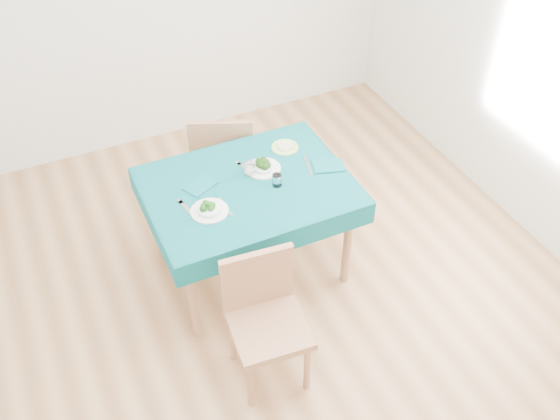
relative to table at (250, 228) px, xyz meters
name	(u,v)px	position (x,y,z in m)	size (l,w,h in m)	color
room_shell	(280,140)	(0.04, -0.39, 0.97)	(4.02, 4.52, 2.73)	#9B6A40
table	(250,228)	(0.00, 0.00, 0.00)	(1.29, 0.98, 0.76)	#085157
chair_near	(269,317)	(-0.24, -0.85, 0.15)	(0.42, 0.46, 1.06)	#986947
chair_far	(223,137)	(0.13, 0.81, 0.20)	(0.46, 0.51, 1.15)	#986947
bowl_near	(209,207)	(-0.31, -0.13, 0.41)	(0.23, 0.23, 0.07)	white
bowl_far	(263,165)	(0.15, 0.11, 0.41)	(0.23, 0.23, 0.07)	white
fork_near	(188,210)	(-0.42, -0.06, 0.38)	(0.03, 0.20, 0.00)	silver
knife_near	(225,206)	(-0.20, -0.13, 0.38)	(0.02, 0.20, 0.00)	silver
fork_far	(247,169)	(0.06, 0.16, 0.38)	(0.02, 0.18, 0.00)	silver
knife_far	(308,165)	(0.44, 0.02, 0.38)	(0.02, 0.23, 0.00)	silver
napkin_near	(200,186)	(-0.28, 0.12, 0.38)	(0.19, 0.14, 0.01)	#0B5B60
napkin_far	(328,166)	(0.55, -0.05, 0.39)	(0.20, 0.14, 0.01)	#0B5B60
tumbler_center	(249,169)	(0.05, 0.10, 0.42)	(0.07, 0.07, 0.09)	white
tumbler_side	(277,180)	(0.17, -0.08, 0.42)	(0.06, 0.06, 0.08)	white
side_plate	(285,147)	(0.38, 0.26, 0.38)	(0.18, 0.18, 0.01)	#B2D769
bread_slice	(285,146)	(0.38, 0.26, 0.40)	(0.09, 0.09, 0.01)	beige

